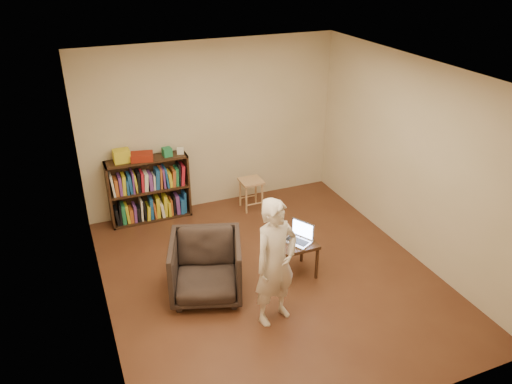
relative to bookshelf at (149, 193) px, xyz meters
name	(u,v)px	position (x,y,z in m)	size (l,w,h in m)	color
floor	(270,277)	(1.08, -2.09, -0.44)	(4.50, 4.50, 0.00)	#492517
ceiling	(273,74)	(1.08, -2.09, 2.16)	(4.50, 4.50, 0.00)	white
wall_back	(212,126)	(1.08, 0.16, 0.86)	(4.00, 4.00, 0.00)	beige
wall_left	(93,218)	(-0.92, -2.09, 0.86)	(4.50, 4.50, 0.00)	beige
wall_right	(412,160)	(3.08, -2.09, 0.86)	(4.50, 4.50, 0.00)	beige
bookshelf	(149,193)	(0.00, 0.00, 0.00)	(1.20, 0.30, 1.00)	black
box_yellow	(122,156)	(-0.34, 0.00, 0.65)	(0.23, 0.17, 0.19)	gold
red_cloth	(142,157)	(-0.06, -0.04, 0.61)	(0.31, 0.23, 0.10)	maroon
box_green	(167,152)	(0.32, -0.03, 0.62)	(0.13, 0.13, 0.13)	#207A48
box_white	(180,151)	(0.52, -0.01, 0.60)	(0.10, 0.10, 0.08)	silver
stool	(251,185)	(1.55, -0.28, -0.04)	(0.34, 0.34, 0.49)	#A67451
armchair	(206,267)	(0.24, -2.11, -0.05)	(0.82, 0.85, 0.77)	#302420
side_table	(295,246)	(1.40, -2.13, -0.04)	(0.47, 0.47, 0.48)	#331E11
laptop	(299,236)	(1.45, -2.13, 0.10)	(0.37, 0.40, 0.25)	#B2B1B6
person	(276,263)	(0.81, -2.81, 0.31)	(0.55, 0.36, 1.50)	beige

